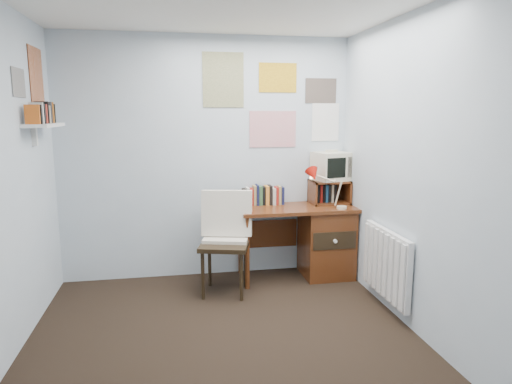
% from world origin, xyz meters
% --- Properties ---
extents(ground, '(3.50, 3.50, 0.00)m').
position_xyz_m(ground, '(0.00, 0.00, 0.00)').
color(ground, black).
rests_on(ground, ground).
extents(back_wall, '(3.00, 0.02, 2.50)m').
position_xyz_m(back_wall, '(0.00, 1.75, 1.25)').
color(back_wall, silver).
rests_on(back_wall, ground).
extents(right_wall, '(0.02, 3.50, 2.50)m').
position_xyz_m(right_wall, '(1.50, 0.00, 1.25)').
color(right_wall, silver).
rests_on(right_wall, ground).
extents(desk, '(1.20, 0.55, 0.76)m').
position_xyz_m(desk, '(1.17, 1.48, 0.41)').
color(desk, '#5D2D15').
rests_on(desk, ground).
extents(desk_chair, '(0.59, 0.58, 0.95)m').
position_xyz_m(desk_chair, '(0.11, 1.18, 0.48)').
color(desk_chair, black).
rests_on(desk_chair, ground).
extents(desk_lamp, '(0.31, 0.29, 0.37)m').
position_xyz_m(desk_lamp, '(1.32, 1.30, 0.94)').
color(desk_lamp, red).
rests_on(desk_lamp, desk).
extents(tv_riser, '(0.40, 0.30, 0.25)m').
position_xyz_m(tv_riser, '(1.29, 1.59, 0.89)').
color(tv_riser, '#5D2D15').
rests_on(tv_riser, desk).
extents(crt_tv, '(0.41, 0.39, 0.32)m').
position_xyz_m(crt_tv, '(1.31, 1.61, 1.17)').
color(crt_tv, beige).
rests_on(crt_tv, tv_riser).
extents(book_row, '(0.60, 0.14, 0.22)m').
position_xyz_m(book_row, '(0.66, 1.66, 0.87)').
color(book_row, '#5D2D15').
rests_on(book_row, desk).
extents(radiator, '(0.09, 0.80, 0.60)m').
position_xyz_m(radiator, '(1.46, 0.55, 0.42)').
color(radiator, white).
rests_on(radiator, right_wall).
extents(wall_shelf, '(0.20, 0.62, 0.24)m').
position_xyz_m(wall_shelf, '(-1.40, 1.10, 1.62)').
color(wall_shelf, white).
rests_on(wall_shelf, left_wall).
extents(posters_back, '(1.20, 0.01, 0.90)m').
position_xyz_m(posters_back, '(0.70, 1.74, 1.85)').
color(posters_back, white).
rests_on(posters_back, back_wall).
extents(posters_left, '(0.01, 0.70, 0.60)m').
position_xyz_m(posters_left, '(-1.49, 1.10, 2.00)').
color(posters_left, white).
rests_on(posters_left, left_wall).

